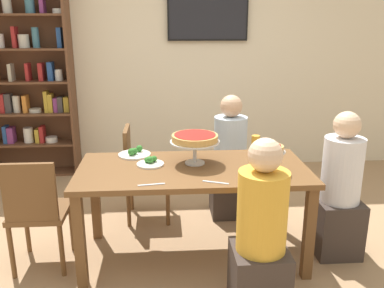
# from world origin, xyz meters

# --- Properties ---
(ground_plane) EXTENTS (12.00, 12.00, 0.00)m
(ground_plane) POSITION_xyz_m (0.00, 0.00, 0.00)
(ground_plane) COLOR #9E7A56
(rear_partition) EXTENTS (8.00, 0.12, 2.80)m
(rear_partition) POSITION_xyz_m (0.00, 2.20, 1.40)
(rear_partition) COLOR beige
(rear_partition) RESTS_ON ground_plane
(dining_table) EXTENTS (1.70, 0.81, 0.74)m
(dining_table) POSITION_xyz_m (0.00, 0.00, 0.65)
(dining_table) COLOR brown
(dining_table) RESTS_ON ground_plane
(bookshelf) EXTENTS (1.10, 0.30, 2.21)m
(bookshelf) POSITION_xyz_m (-1.81, 2.01, 1.12)
(bookshelf) COLOR brown
(bookshelf) RESTS_ON ground_plane
(television) EXTENTS (0.94, 0.05, 0.53)m
(television) POSITION_xyz_m (0.32, 2.11, 1.82)
(television) COLOR black
(diner_near_right) EXTENTS (0.34, 0.34, 1.15)m
(diner_near_right) POSITION_xyz_m (0.36, -0.68, 0.49)
(diner_near_right) COLOR #382D28
(diner_near_right) RESTS_ON ground_plane
(diner_far_right) EXTENTS (0.34, 0.34, 1.15)m
(diner_far_right) POSITION_xyz_m (0.40, 0.72, 0.49)
(diner_far_right) COLOR #382D28
(diner_far_right) RESTS_ON ground_plane
(diner_head_east) EXTENTS (0.34, 0.34, 1.15)m
(diner_head_east) POSITION_xyz_m (1.13, -0.03, 0.49)
(diner_head_east) COLOR #382D28
(diner_head_east) RESTS_ON ground_plane
(chair_far_left) EXTENTS (0.40, 0.40, 0.87)m
(chair_far_left) POSITION_xyz_m (-0.43, 0.70, 0.49)
(chair_far_left) COLOR brown
(chair_far_left) RESTS_ON ground_plane
(chair_head_west) EXTENTS (0.40, 0.40, 0.87)m
(chair_head_west) POSITION_xyz_m (-1.13, -0.10, 0.49)
(chair_head_west) COLOR brown
(chair_head_west) RESTS_ON ground_plane
(deep_dish_pizza_stand) EXTENTS (0.38, 0.38, 0.23)m
(deep_dish_pizza_stand) POSITION_xyz_m (0.02, 0.08, 0.93)
(deep_dish_pizza_stand) COLOR silver
(deep_dish_pizza_stand) RESTS_ON dining_table
(personal_pizza_stand) EXTENTS (0.20, 0.20, 0.20)m
(personal_pizza_stand) POSITION_xyz_m (0.54, -0.14, 0.89)
(personal_pizza_stand) COLOR silver
(personal_pizza_stand) RESTS_ON dining_table
(salad_plate_near_diner) EXTENTS (0.20, 0.20, 0.07)m
(salad_plate_near_diner) POSITION_xyz_m (-0.32, 0.08, 0.76)
(salad_plate_near_diner) COLOR white
(salad_plate_near_diner) RESTS_ON dining_table
(salad_plate_far_diner) EXTENTS (0.26, 0.26, 0.07)m
(salad_plate_far_diner) POSITION_xyz_m (-0.45, 0.31, 0.76)
(salad_plate_far_diner) COLOR white
(salad_plate_far_diner) RESTS_ON dining_table
(beer_glass_amber_tall) EXTENTS (0.07, 0.07, 0.16)m
(beer_glass_amber_tall) POSITION_xyz_m (0.52, 0.25, 0.82)
(beer_glass_amber_tall) COLOR gold
(beer_glass_amber_tall) RESTS_ON dining_table
(water_glass_clear_near) EXTENTS (0.06, 0.06, 0.11)m
(water_glass_clear_near) POSITION_xyz_m (0.52, -0.33, 0.80)
(water_glass_clear_near) COLOR white
(water_glass_clear_near) RESTS_ON dining_table
(cutlery_fork_near) EXTENTS (0.17, 0.08, 0.00)m
(cutlery_fork_near) POSITION_xyz_m (0.13, -0.32, 0.74)
(cutlery_fork_near) COLOR silver
(cutlery_fork_near) RESTS_ON dining_table
(cutlery_knife_near) EXTENTS (0.18, 0.04, 0.00)m
(cutlery_knife_near) POSITION_xyz_m (-0.30, -0.32, 0.74)
(cutlery_knife_near) COLOR silver
(cutlery_knife_near) RESTS_ON dining_table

